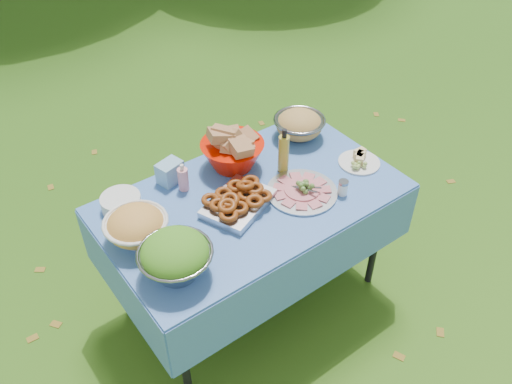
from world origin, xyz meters
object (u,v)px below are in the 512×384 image
at_px(plate_stack, 121,203).
at_px(bread_bowl, 232,149).
at_px(picnic_table, 252,250).
at_px(charcuterie_platter, 302,187).
at_px(oil_bottle, 284,150).
at_px(salad_bowl, 175,256).
at_px(pasta_bowl_steel, 299,124).

xyz_separation_m(plate_stack, bread_bowl, (0.61, -0.05, 0.07)).
distance_m(picnic_table, charcuterie_platter, 0.49).
distance_m(charcuterie_platter, oil_bottle, 0.22).
relative_size(salad_bowl, oil_bottle, 1.23).
height_order(bread_bowl, pasta_bowl_steel, bread_bowl).
distance_m(bread_bowl, charcuterie_platter, 0.42).
height_order(picnic_table, charcuterie_platter, charcuterie_platter).
xyz_separation_m(plate_stack, oil_bottle, (0.80, -0.23, 0.09)).
xyz_separation_m(salad_bowl, pasta_bowl_steel, (1.06, 0.47, -0.03)).
height_order(salad_bowl, charcuterie_platter, salad_bowl).
xyz_separation_m(picnic_table, bread_bowl, (0.07, 0.26, 0.49)).
bearing_deg(pasta_bowl_steel, plate_stack, 177.99).
relative_size(salad_bowl, charcuterie_platter, 0.88).
relative_size(salad_bowl, pasta_bowl_steel, 1.10).
distance_m(picnic_table, oil_bottle, 0.57).
distance_m(bread_bowl, oil_bottle, 0.26).
bearing_deg(pasta_bowl_steel, bread_bowl, -179.05).
distance_m(salad_bowl, oil_bottle, 0.84).
bearing_deg(oil_bottle, bread_bowl, 135.32).
bearing_deg(charcuterie_platter, bread_bowl, 111.15).
bearing_deg(picnic_table, bread_bowl, 75.70).
bearing_deg(charcuterie_platter, picnic_table, 149.36).
xyz_separation_m(picnic_table, salad_bowl, (-0.54, -0.21, 0.48)).
distance_m(plate_stack, charcuterie_platter, 0.87).
xyz_separation_m(salad_bowl, charcuterie_platter, (0.75, 0.08, -0.06)).
bearing_deg(pasta_bowl_steel, charcuterie_platter, -128.23).
bearing_deg(picnic_table, salad_bowl, -158.86).
distance_m(picnic_table, salad_bowl, 0.75).
distance_m(plate_stack, bread_bowl, 0.62).
height_order(bread_bowl, oil_bottle, oil_bottle).
relative_size(salad_bowl, plate_stack, 1.63).
distance_m(salad_bowl, pasta_bowl_steel, 1.16).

